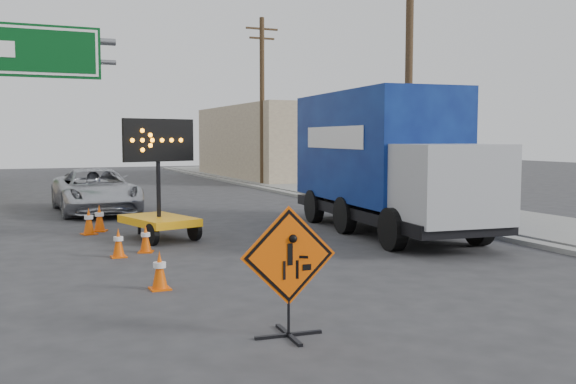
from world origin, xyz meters
TOP-DOWN VIEW (x-y plane):
  - ground at (0.00, 0.00)m, footprint 100.00×100.00m
  - curb_right at (7.20, 15.00)m, footprint 0.40×60.00m
  - sidewalk_right at (9.50, 15.00)m, footprint 4.00×60.00m
  - building_right_far at (13.00, 30.00)m, footprint 10.00×14.00m
  - highway_gantry at (-4.43, 17.96)m, footprint 6.18×0.38m
  - utility_pole_near at (8.00, 10.00)m, footprint 1.80×0.26m
  - utility_pole_far at (8.00, 24.00)m, footprint 1.80×0.26m
  - construction_sign at (-1.06, -0.91)m, footprint 1.31×0.93m
  - arrow_board at (-0.95, 7.86)m, footprint 1.91×2.45m
  - pickup_truck at (-1.77, 14.71)m, footprint 2.74×5.61m
  - box_truck at (5.07, 6.75)m, footprint 3.16×8.36m
  - cone_a at (-2.08, 2.38)m, footprint 0.36×0.36m
  - cone_b at (-2.29, 5.73)m, footprint 0.34×0.34m
  - cone_c at (-1.63, 6.10)m, footprint 0.42×0.42m
  - cone_d at (-2.54, 9.46)m, footprint 0.46×0.46m
  - cone_e at (-2.20, 9.92)m, footprint 0.50×0.50m

SIDE VIEW (x-z plane):
  - ground at x=0.00m, z-range 0.00..0.00m
  - curb_right at x=7.20m, z-range 0.00..0.12m
  - sidewalk_right at x=9.50m, z-range 0.00..0.15m
  - cone_c at x=-1.63m, z-range 0.00..0.65m
  - cone_b at x=-2.29m, z-range 0.00..0.65m
  - cone_a at x=-2.08m, z-range 0.00..0.68m
  - cone_d at x=-2.54m, z-range 0.00..0.73m
  - cone_e at x=-2.20m, z-range 0.00..0.76m
  - arrow_board at x=-0.95m, z-range -0.86..2.24m
  - pickup_truck at x=-1.77m, z-range 0.00..1.53m
  - construction_sign at x=-1.06m, z-range 0.05..1.78m
  - box_truck at x=5.07m, z-range -0.18..3.70m
  - building_right_far at x=13.00m, z-range 0.00..4.60m
  - utility_pole_near at x=8.00m, z-range 0.18..9.18m
  - utility_pole_far at x=8.00m, z-range 0.18..9.18m
  - highway_gantry at x=-4.43m, z-range 1.62..8.52m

